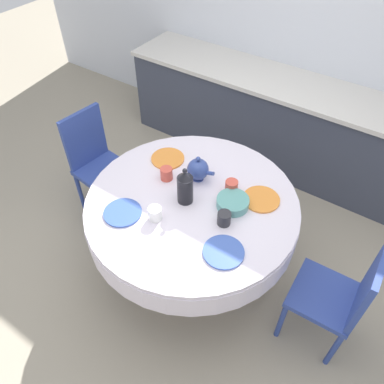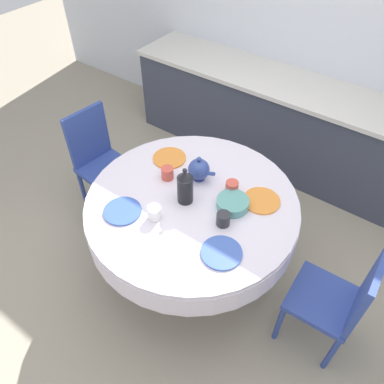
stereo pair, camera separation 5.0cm
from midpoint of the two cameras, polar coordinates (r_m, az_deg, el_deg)
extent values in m
plane|color=#9E937F|center=(3.09, -0.48, -10.95)|extent=(12.00, 12.00, 0.00)
cube|color=silver|center=(3.71, 18.06, 23.24)|extent=(7.00, 0.05, 2.60)
cube|color=#383D4C|center=(3.83, 13.33, 9.76)|extent=(3.20, 0.60, 0.84)
cube|color=beige|center=(3.60, 14.52, 15.45)|extent=(3.24, 0.64, 0.04)
cylinder|color=brown|center=(3.08, -0.48, -10.74)|extent=(0.44, 0.44, 0.04)
cylinder|color=brown|center=(2.86, -0.51, -7.69)|extent=(0.11, 0.11, 0.50)
cylinder|color=silver|center=(2.59, -0.56, -3.12)|extent=(1.45, 1.45, 0.18)
cylinder|color=silver|center=(2.51, -0.58, -1.53)|extent=(1.44, 1.44, 0.03)
cube|color=#2D428E|center=(2.58, 18.99, -14.73)|extent=(0.41, 0.41, 0.04)
cube|color=#2D428E|center=(2.37, 24.66, -13.12)|extent=(0.05, 0.38, 0.49)
cylinder|color=#2D428E|center=(2.68, 12.88, -18.58)|extent=(0.04, 0.04, 0.42)
cylinder|color=#2D428E|center=(2.87, 15.69, -12.96)|extent=(0.04, 0.04, 0.42)
cylinder|color=#2D428E|center=(2.69, 20.25, -21.57)|extent=(0.04, 0.04, 0.42)
cylinder|color=#2D428E|center=(2.87, 22.41, -15.69)|extent=(0.04, 0.04, 0.42)
cube|color=#2D428E|center=(3.28, -13.69, 3.10)|extent=(0.44, 0.44, 0.04)
cube|color=#2D428E|center=(3.24, -16.52, 7.92)|extent=(0.08, 0.38, 0.49)
cylinder|color=#2D428E|center=(3.40, -8.90, 0.50)|extent=(0.04, 0.04, 0.42)
cylinder|color=#2D428E|center=(3.26, -13.42, -2.82)|extent=(0.04, 0.04, 0.42)
cylinder|color=#2D428E|center=(3.61, -12.71, 3.07)|extent=(0.04, 0.04, 0.42)
cylinder|color=#2D428E|center=(3.48, -17.09, 0.05)|extent=(0.04, 0.04, 0.42)
cylinder|color=#3856AD|center=(2.47, -11.11, -3.10)|extent=(0.25, 0.25, 0.01)
cylinder|color=white|center=(2.38, -6.26, -3.27)|extent=(0.09, 0.09, 0.09)
cylinder|color=#3856AD|center=(2.23, 4.17, -9.11)|extent=(0.25, 0.25, 0.01)
cylinder|color=#28282D|center=(2.34, 4.30, -4.03)|extent=(0.09, 0.09, 0.09)
cylinder|color=orange|center=(2.82, -4.24, 5.11)|extent=(0.25, 0.25, 0.01)
cylinder|color=#CC4C3D|center=(2.63, -4.46, 2.80)|extent=(0.09, 0.09, 0.09)
cylinder|color=orange|center=(2.54, 9.94, -1.08)|extent=(0.25, 0.25, 0.01)
cylinder|color=#CC4C3D|center=(2.54, 5.46, 0.83)|extent=(0.09, 0.09, 0.09)
cylinder|color=black|center=(2.43, -1.65, 0.39)|extent=(0.11, 0.11, 0.20)
cone|color=black|center=(2.35, -1.71, 2.54)|extent=(0.10, 0.10, 0.05)
sphere|color=black|center=(2.32, -1.73, 3.25)|extent=(0.03, 0.03, 0.03)
cylinder|color=#33478E|center=(2.65, 0.35, 2.17)|extent=(0.08, 0.08, 0.01)
sphere|color=#33478E|center=(2.60, 0.36, 3.49)|extent=(0.15, 0.15, 0.15)
cylinder|color=#33478E|center=(2.56, 2.02, 2.87)|extent=(0.09, 0.03, 0.05)
sphere|color=#33478E|center=(2.54, 0.37, 5.06)|extent=(0.03, 0.03, 0.03)
cylinder|color=#569993|center=(2.46, 5.64, -1.61)|extent=(0.21, 0.21, 0.06)
camera|label=1|loc=(0.03, -90.59, -0.60)|focal=35.00mm
camera|label=2|loc=(0.03, 89.41, 0.60)|focal=35.00mm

